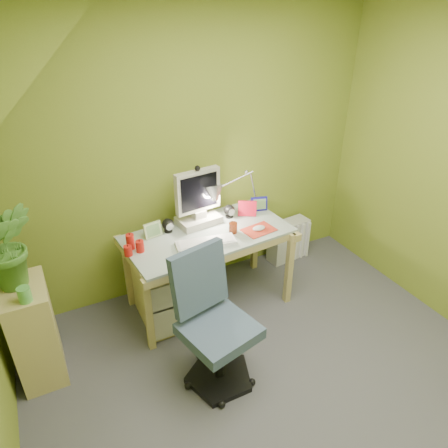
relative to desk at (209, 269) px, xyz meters
name	(u,v)px	position (x,y,z in m)	size (l,w,h in m)	color
floor	(293,406)	(0.05, -1.18, -0.35)	(3.20, 3.20, 0.01)	#49494E
wall_back	(191,154)	(0.05, 0.42, 0.85)	(3.20, 0.01, 2.40)	olive
slope_ceiling	(90,159)	(-0.95, -1.18, 1.50)	(1.10, 3.20, 1.10)	white
desk	(209,269)	(0.00, 0.00, 0.00)	(1.29, 0.65, 0.69)	tan
monitor	(198,196)	(0.00, 0.18, 0.59)	(0.35, 0.21, 0.49)	#B4B1A2
speaker_left	(168,225)	(-0.27, 0.16, 0.40)	(0.09, 0.09, 0.11)	black
speaker_right	(229,211)	(0.27, 0.16, 0.40)	(0.09, 0.09, 0.11)	black
keyboard	(206,243)	(-0.08, -0.14, 0.36)	(0.45, 0.14, 0.02)	white
mousepad	(259,230)	(0.38, -0.14, 0.35)	(0.25, 0.18, 0.01)	#B9311E
mouse	(259,228)	(0.38, -0.14, 0.36)	(0.11, 0.07, 0.04)	silver
amber_tumbler	(233,228)	(0.18, -0.08, 0.39)	(0.07, 0.07, 0.09)	maroon
candle_cluster	(132,244)	(-0.60, 0.01, 0.40)	(0.16, 0.14, 0.12)	red
photo_frame_red	(247,208)	(0.42, 0.12, 0.41)	(0.15, 0.02, 0.13)	red
photo_frame_blue	(259,204)	(0.56, 0.16, 0.41)	(0.14, 0.02, 0.12)	navy
photo_frame_green	(153,230)	(-0.40, 0.14, 0.41)	(0.14, 0.02, 0.12)	#B7D290
desk_lamp	(248,181)	(0.45, 0.18, 0.63)	(0.53, 0.23, 0.57)	silver
side_ledge	(35,332)	(-1.35, -0.16, 0.02)	(0.27, 0.42, 0.73)	tan
potted_plant	(9,246)	(-1.35, -0.11, 0.67)	(0.31, 0.25, 0.56)	#427828
green_cup	(25,295)	(-1.33, -0.31, 0.44)	(0.08, 0.08, 0.10)	#519F42
task_chair	(219,330)	(-0.28, -0.77, 0.10)	(0.50, 0.50, 0.90)	#384A5D
radiator	(288,240)	(0.99, 0.28, -0.14)	(0.41, 0.16, 0.41)	silver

